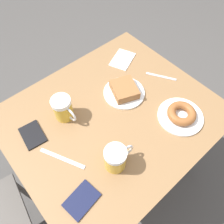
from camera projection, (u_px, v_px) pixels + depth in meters
name	position (u px, v px, depth m)	size (l,w,h in m)	color
ground_plane	(112.00, 169.00, 1.66)	(8.00, 8.00, 0.00)	#474442
table	(112.00, 122.00, 1.08)	(0.82, 0.95, 0.76)	olive
plate_with_cake	(124.00, 91.00, 1.08)	(0.21, 0.21, 0.05)	white
plate_with_donut	(181.00, 115.00, 1.00)	(0.21, 0.21, 0.05)	white
beer_mug_left	(116.00, 158.00, 0.84)	(0.09, 0.13, 0.12)	gold
beer_mug_center	(63.00, 109.00, 0.97)	(0.13, 0.09, 0.12)	gold
napkin_folded	(122.00, 59.00, 1.23)	(0.15, 0.18, 0.00)	white
fork	(161.00, 76.00, 1.16)	(0.14, 0.09, 0.00)	silver
knife	(62.00, 158.00, 0.90)	(0.19, 0.11, 0.00)	silver
passport_near_edge	(33.00, 135.00, 0.96)	(0.14, 0.10, 0.01)	black
passport_far_edge	(82.00, 200.00, 0.81)	(0.11, 0.14, 0.01)	#141938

